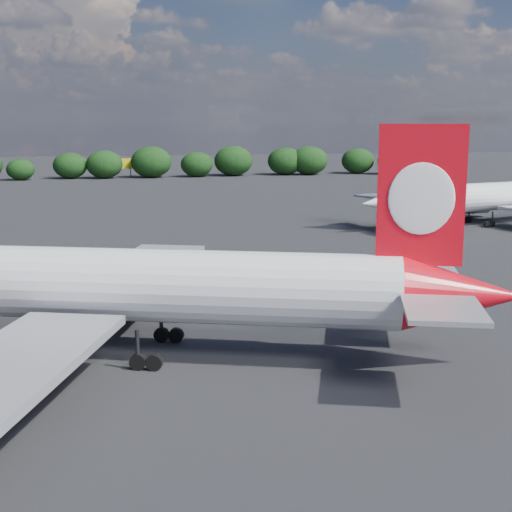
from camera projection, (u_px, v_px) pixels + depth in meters
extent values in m
plane|color=black|center=(62.00, 253.00, 92.08)|extent=(500.00, 500.00, 0.00)
cylinder|color=white|center=(120.00, 284.00, 51.36)|extent=(39.45, 17.73, 5.25)
cone|color=red|center=(464.00, 295.00, 48.34)|extent=(9.63, 7.66, 5.25)
cube|color=red|center=(421.00, 196.00, 47.47)|extent=(5.63, 2.34, 9.44)
ellipsoid|color=white|center=(421.00, 199.00, 47.19)|extent=(4.24, 1.61, 4.83)
ellipsoid|color=white|center=(420.00, 198.00, 47.81)|extent=(4.24, 1.61, 4.83)
cube|color=#94969B|center=(444.00, 310.00, 42.91)|extent=(6.49, 7.47, 0.31)
cube|color=#94969B|center=(424.00, 270.00, 54.15)|extent=(6.49, 7.47, 0.31)
cube|color=#94969B|center=(5.00, 370.00, 38.66)|extent=(13.18, 22.06, 0.58)
cube|color=#94969B|center=(145.00, 268.00, 65.22)|extent=(13.18, 22.06, 0.58)
cylinder|color=red|center=(15.00, 361.00, 44.29)|extent=(5.88, 4.36, 2.83)
cube|color=#94969B|center=(14.00, 349.00, 44.15)|extent=(2.29, 1.04, 1.26)
cylinder|color=red|center=(105.00, 295.00, 60.63)|extent=(5.88, 4.36, 2.83)
cube|color=#94969B|center=(104.00, 287.00, 60.49)|extent=(2.29, 1.04, 1.26)
cylinder|color=black|center=(137.00, 348.00, 48.73)|extent=(0.37, 0.37, 2.62)
cylinder|color=black|center=(138.00, 362.00, 48.91)|extent=(1.24, 0.82, 1.15)
cylinder|color=black|center=(154.00, 363.00, 48.77)|extent=(1.24, 0.82, 1.15)
cylinder|color=black|center=(161.00, 322.00, 54.86)|extent=(0.37, 0.37, 2.62)
cylinder|color=black|center=(161.00, 335.00, 55.05)|extent=(1.24, 0.82, 1.15)
cylinder|color=black|center=(176.00, 335.00, 54.90)|extent=(1.24, 0.82, 1.15)
cylinder|color=white|center=(490.00, 196.00, 116.04)|extent=(34.82, 12.27, 4.56)
cone|color=white|center=(383.00, 203.00, 107.53)|extent=(8.14, 6.09, 4.56)
cube|color=navy|center=(399.00, 163.00, 107.54)|extent=(4.99, 1.58, 8.21)
ellipsoid|color=red|center=(400.00, 164.00, 107.32)|extent=(3.78, 1.04, 4.20)
ellipsoid|color=red|center=(398.00, 164.00, 107.81)|extent=(3.78, 1.04, 4.20)
cube|color=#94969B|center=(413.00, 203.00, 103.72)|extent=(5.24, 6.26, 0.27)
cube|color=#94969B|center=(374.00, 196.00, 112.69)|extent=(5.24, 6.26, 0.27)
cube|color=#94969B|center=(451.00, 198.00, 127.67)|extent=(9.90, 19.12, 0.50)
cylinder|color=#94969B|center=(476.00, 207.00, 124.55)|extent=(5.00, 3.43, 2.46)
cube|color=#94969B|center=(476.00, 203.00, 124.43)|extent=(2.02, 0.72, 1.10)
cylinder|color=black|center=(492.00, 219.00, 113.46)|extent=(0.31, 0.31, 2.28)
cylinder|color=black|center=(492.00, 224.00, 113.62)|extent=(1.07, 0.63, 1.00)
cylinder|color=black|center=(487.00, 224.00, 113.22)|extent=(1.07, 0.63, 1.00)
cylinder|color=black|center=(469.00, 214.00, 118.36)|extent=(0.31, 0.31, 2.28)
cylinder|color=black|center=(469.00, 220.00, 118.52)|extent=(1.07, 0.63, 1.00)
cylinder|color=black|center=(464.00, 220.00, 118.11)|extent=(1.07, 0.63, 1.00)
cube|color=#13621A|center=(22.00, 169.00, 199.67)|extent=(6.00, 0.30, 2.60)
cylinder|color=gray|center=(14.00, 177.00, 199.61)|extent=(0.20, 0.20, 2.00)
cylinder|color=gray|center=(32.00, 177.00, 200.57)|extent=(0.20, 0.20, 2.00)
cube|color=yellow|center=(130.00, 163.00, 211.10)|extent=(5.00, 0.30, 3.00)
cylinder|color=gray|center=(130.00, 173.00, 211.62)|extent=(0.30, 0.30, 2.50)
ellipsoid|color=black|center=(20.00, 170.00, 200.08)|extent=(7.85, 6.64, 6.04)
ellipsoid|color=black|center=(70.00, 166.00, 205.55)|extent=(9.74, 8.24, 7.49)
ellipsoid|color=black|center=(104.00, 164.00, 206.23)|extent=(10.53, 8.91, 8.10)
ellipsoid|color=black|center=(151.00, 162.00, 208.81)|extent=(11.92, 10.08, 9.17)
ellipsoid|color=black|center=(197.00, 164.00, 211.83)|extent=(9.68, 8.19, 7.45)
ellipsoid|color=black|center=(233.00, 161.00, 215.62)|extent=(11.72, 9.92, 9.02)
ellipsoid|color=black|center=(285.00, 161.00, 219.28)|extent=(10.96, 9.27, 8.43)
ellipsoid|color=black|center=(309.00, 160.00, 219.54)|extent=(11.42, 9.67, 8.79)
ellipsoid|color=black|center=(358.00, 161.00, 224.64)|extent=(10.38, 8.79, 7.99)
ellipsoid|color=black|center=(395.00, 161.00, 221.13)|extent=(10.82, 9.16, 8.33)
ellipsoid|color=black|center=(420.00, 163.00, 228.05)|extent=(7.84, 6.64, 6.03)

